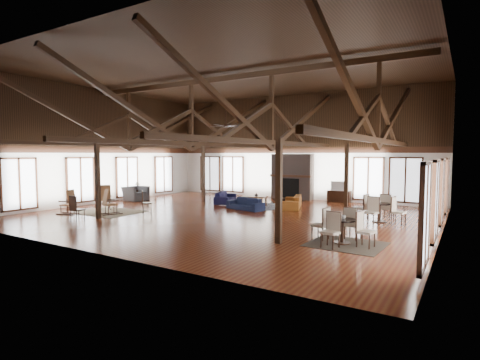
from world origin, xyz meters
The scene contains 31 objects.
floor centered at (0.00, 0.00, 0.00)m, with size 16.00×16.00×0.00m, color #652F15.
ceiling centered at (0.00, 0.00, 6.00)m, with size 16.00×14.00×0.02m, color black.
wall_back centered at (0.00, 7.00, 3.00)m, with size 16.00×0.02×6.00m, color white.
wall_front centered at (0.00, -7.00, 3.00)m, with size 16.00×0.02×6.00m, color white.
wall_left centered at (-8.00, 0.00, 3.00)m, with size 0.02×14.00×6.00m, color white.
wall_right centered at (8.00, 0.00, 3.00)m, with size 0.02×14.00×6.00m, color white.
roof_truss centered at (0.00, 0.00, 4.03)m, with size 15.60×14.07×3.14m.
post_grid centered at (0.00, 0.00, 1.52)m, with size 8.16×7.16×3.05m.
fireplace centered at (0.00, 6.67, 1.29)m, with size 2.50×0.69×2.60m.
ceiling_fan centered at (0.50, -1.00, 3.73)m, with size 1.60×1.60×0.75m.
sofa_navy_front centered at (-0.18, 1.67, 0.27)m, with size 1.86×0.73×0.54m, color #141B39.
sofa_navy_left centered at (-2.37, 3.28, 0.29)m, with size 0.76×1.96×0.57m, color #151438.
sofa_orange centered at (1.45, 3.31, 0.30)m, with size 0.81×2.07×0.60m, color brown.
coffee_table centered at (-0.45, 3.02, 0.43)m, with size 1.40×1.00×0.49m.
vase centered at (-0.31, 2.95, 0.58)m, with size 0.17×0.17×0.18m, color #B2B2B2.
armchair centered at (-7.18, 1.44, 0.39)m, with size 1.05×1.20×0.78m, color #2D2D2F.
side_table_lamp centered at (-7.60, 1.97, 0.40)m, with size 0.41×0.41×1.05m.
rocking_chair_a centered at (-5.85, -1.70, 0.54)m, with size 1.01×0.90×1.15m.
rocking_chair_b centered at (-4.44, -2.64, 0.52)m, with size 0.74×0.96×1.10m.
rocking_chair_c centered at (-5.94, -3.46, 0.50)m, with size 0.93×0.68×1.07m.
side_chair_a centered at (-3.37, -1.58, 0.58)m, with size 0.59×0.59×0.99m.
side_chair_b centered at (-4.14, -4.44, 0.58)m, with size 0.43×0.43×1.01m.
cafe_table_near centered at (5.58, -2.55, 0.49)m, with size 1.93×1.93×0.99m.
cafe_table_far centered at (5.81, 1.60, 0.51)m, with size 1.98×1.98×1.01m.
cup_near centered at (5.59, -2.47, 0.76)m, with size 0.13×0.13×0.10m, color #B2B2B2.
cup_far centered at (5.79, 1.59, 0.78)m, with size 0.12×0.12×0.09m, color #B2B2B2.
tv_console centered at (2.73, 6.75, 0.30)m, with size 1.22×0.46×0.61m, color black.
television centered at (2.74, 6.75, 0.87)m, with size 0.90×0.12×0.52m, color #B2B2B2.
rug_tan centered at (-5.03, -2.18, 0.01)m, with size 2.85×2.24×0.01m, color tan.
rug_navy centered at (-0.49, 3.18, 0.01)m, with size 2.98×2.24×0.01m, color #1B264E.
rug_dark centered at (5.73, -2.62, 0.01)m, with size 2.05×1.86×0.01m, color #2A231C.
Camera 1 is at (8.65, -13.26, 2.60)m, focal length 28.00 mm.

